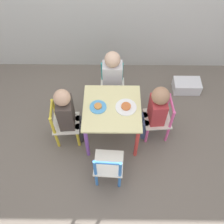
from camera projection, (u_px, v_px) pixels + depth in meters
ground_plane at (112, 134)px, 2.82m from camera, size 6.00×6.00×0.00m
kids_table at (112, 113)px, 2.49m from camera, size 0.54×0.54×0.49m
chair_pink at (159, 119)px, 2.64m from camera, size 0.28×0.28×0.51m
chair_yellow at (64, 124)px, 2.61m from camera, size 0.28×0.28×0.51m
chair_teal at (112, 86)px, 2.90m from camera, size 0.26×0.26×0.51m
chair_blue at (108, 166)px, 2.34m from camera, size 0.27×0.27×0.51m
child_right at (156, 109)px, 2.49m from camera, size 0.22×0.21×0.71m
child_left at (68, 113)px, 2.46m from camera, size 0.21×0.21×0.74m
child_back at (112, 77)px, 2.70m from camera, size 0.20×0.21×0.76m
plate_right at (126, 107)px, 2.42m from camera, size 0.20×0.20×0.03m
plate_left at (98, 107)px, 2.42m from camera, size 0.16×0.16×0.03m
storage_bin at (187, 86)px, 3.13m from camera, size 0.32×0.20×0.14m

